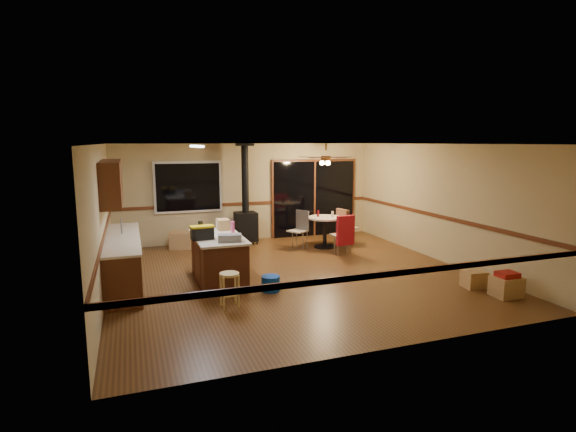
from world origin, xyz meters
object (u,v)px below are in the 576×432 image
chair_near (345,230)px  chair_right (343,223)px  box_corner_a (506,287)px  wood_stove (246,216)px  box_under_window (181,240)px  kitchen_island (219,259)px  bar_stool (230,290)px  blue_bucket (271,283)px  chair_left (300,225)px  toolbox_black (202,233)px  dining_table (325,227)px  box_corner_b (474,279)px  toolbox_grey (230,238)px

chair_near → chair_right: size_ratio=1.00×
box_corner_a → wood_stove: bearing=120.5°
box_under_window → box_corner_a: 7.37m
kitchen_island → chair_near: 3.37m
wood_stove → bar_stool: size_ratio=4.40×
chair_right → box_corner_a: chair_right is taller
wood_stove → blue_bucket: (-0.52, -3.86, -0.59)m
box_under_window → box_corner_a: box_under_window is taller
blue_bucket → chair_left: chair_left is taller
bar_stool → chair_right: chair_right is taller
kitchen_island → toolbox_black: toolbox_black is taller
box_under_window → toolbox_black: bearing=-88.9°
wood_stove → box_corner_a: bearing=-59.5°
toolbox_black → bar_stool: 1.39m
dining_table → box_corner_a: size_ratio=1.90×
blue_bucket → chair_right: size_ratio=0.47×
box_corner_b → bar_stool: bearing=173.6°
kitchen_island → bar_stool: 1.37m
wood_stove → chair_right: bearing=-25.2°
toolbox_black → box_under_window: 3.36m
toolbox_black → chair_near: toolbox_black is taller
chair_left → box_corner_b: chair_left is taller
box_corner_b → box_under_window: bearing=133.9°
toolbox_black → dining_table: toolbox_black is taller
box_under_window → box_corner_b: 6.83m
box_corner_b → wood_stove: bearing=121.9°
box_under_window → box_corner_a: (4.91, -5.50, -0.04)m
toolbox_grey → chair_left: toolbox_grey is taller
blue_bucket → box_corner_a: 4.09m
toolbox_grey → toolbox_black: size_ratio=1.05×
blue_bucket → box_corner_b: 3.73m
toolbox_grey → box_under_window: size_ratio=0.79×
blue_bucket → dining_table: dining_table is taller
toolbox_black → wood_stove: bearing=63.5°
wood_stove → bar_stool: bearing=-107.4°
wood_stove → toolbox_grey: size_ratio=6.08×
toolbox_grey → chair_right: toolbox_grey is taller
kitchen_island → box_under_window: size_ratio=3.22×
box_corner_a → chair_near: bearing=110.9°
blue_bucket → dining_table: bearing=50.3°
wood_stove → toolbox_grey: (-1.19, -3.59, 0.24)m
chair_left → toolbox_grey: bearing=-131.7°
bar_stool → chair_left: bearing=53.7°
bar_stool → box_under_window: (-0.30, 4.42, -0.08)m
kitchen_island → box_corner_b: 4.75m
box_corner_a → box_under_window: bearing=131.8°
toolbox_black → box_under_window: (-0.06, 3.26, -0.80)m
kitchen_island → chair_left: size_ratio=3.05×
toolbox_grey → chair_left: (2.35, 2.64, -0.38)m
bar_stool → dining_table: size_ratio=0.66×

